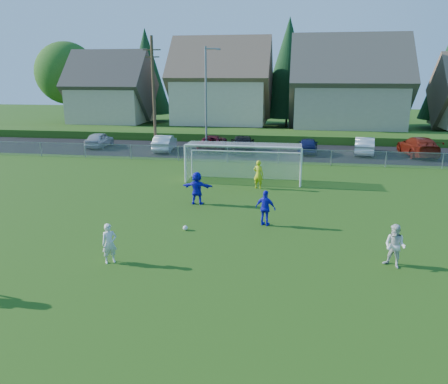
{
  "coord_description": "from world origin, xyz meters",
  "views": [
    {
      "loc": [
        3.18,
        -11.61,
        6.82
      ],
      "look_at": [
        0.0,
        8.0,
        1.4
      ],
      "focal_mm": 35.0,
      "sensor_mm": 36.0,
      "label": 1
    }
  ],
  "objects_px": {
    "player_white_b": "(395,246)",
    "car_d": "(243,144)",
    "player_white_a": "(109,243)",
    "car_f": "(364,146)",
    "car_b": "(165,143)",
    "car_c": "(213,143)",
    "goalkeeper": "(258,174)",
    "player_blue_b": "(197,188)",
    "player_blue_a": "(266,208)",
    "car_a": "(99,140)",
    "car_e": "(308,145)",
    "soccer_goal": "(244,156)",
    "car_g": "(418,146)",
    "soccer_ball": "(185,228)"
  },
  "relations": [
    {
      "from": "player_white_a",
      "to": "car_f",
      "type": "distance_m",
      "value": 27.95
    },
    {
      "from": "player_blue_a",
      "to": "car_c",
      "type": "distance_m",
      "value": 20.54
    },
    {
      "from": "car_b",
      "to": "soccer_goal",
      "type": "bearing_deg",
      "value": 123.67
    },
    {
      "from": "car_b",
      "to": "car_e",
      "type": "distance_m",
      "value": 12.8
    },
    {
      "from": "player_white_a",
      "to": "car_f",
      "type": "relative_size",
      "value": 0.34
    },
    {
      "from": "player_white_a",
      "to": "car_g",
      "type": "xyz_separation_m",
      "value": [
        17.03,
        24.87,
        0.05
      ]
    },
    {
      "from": "player_blue_b",
      "to": "car_e",
      "type": "relative_size",
      "value": 0.43
    },
    {
      "from": "player_blue_b",
      "to": "car_e",
      "type": "height_order",
      "value": "player_blue_b"
    },
    {
      "from": "soccer_ball",
      "to": "car_c",
      "type": "xyz_separation_m",
      "value": [
        -2.68,
        20.84,
        0.59
      ]
    },
    {
      "from": "player_white_b",
      "to": "car_f",
      "type": "bearing_deg",
      "value": 120.65
    },
    {
      "from": "car_b",
      "to": "car_c",
      "type": "xyz_separation_m",
      "value": [
        4.23,
        0.93,
        -0.02
      ]
    },
    {
      "from": "car_a",
      "to": "car_d",
      "type": "xyz_separation_m",
      "value": [
        13.83,
        -0.65,
        0.05
      ]
    },
    {
      "from": "player_white_b",
      "to": "car_b",
      "type": "xyz_separation_m",
      "value": [
        -15.32,
        22.42,
        -0.08
      ]
    },
    {
      "from": "car_c",
      "to": "car_g",
      "type": "xyz_separation_m",
      "value": [
        17.8,
        0.23,
        0.11
      ]
    },
    {
      "from": "soccer_goal",
      "to": "player_blue_a",
      "type": "bearing_deg",
      "value": -76.69
    },
    {
      "from": "car_a",
      "to": "player_blue_a",
      "type": "bearing_deg",
      "value": 128.26
    },
    {
      "from": "soccer_ball",
      "to": "car_a",
      "type": "xyz_separation_m",
      "value": [
        -13.68,
        20.96,
        0.59
      ]
    },
    {
      "from": "soccer_ball",
      "to": "player_white_a",
      "type": "distance_m",
      "value": 4.3
    },
    {
      "from": "soccer_ball",
      "to": "player_blue_b",
      "type": "height_order",
      "value": "player_blue_b"
    },
    {
      "from": "car_f",
      "to": "car_g",
      "type": "height_order",
      "value": "car_g"
    },
    {
      "from": "car_b",
      "to": "car_e",
      "type": "xyz_separation_m",
      "value": [
        12.77,
        0.85,
        -0.03
      ]
    },
    {
      "from": "player_blue_a",
      "to": "car_a",
      "type": "relative_size",
      "value": 0.4
    },
    {
      "from": "player_blue_b",
      "to": "car_b",
      "type": "distance_m",
      "value": 17.11
    },
    {
      "from": "car_g",
      "to": "player_white_a",
      "type": "bearing_deg",
      "value": 51.06
    },
    {
      "from": "player_blue_b",
      "to": "car_b",
      "type": "bearing_deg",
      "value": -66.84
    },
    {
      "from": "soccer_ball",
      "to": "player_white_a",
      "type": "xyz_separation_m",
      "value": [
        -1.9,
        -3.81,
        0.65
      ]
    },
    {
      "from": "player_white_a",
      "to": "player_white_b",
      "type": "xyz_separation_m",
      "value": [
        10.32,
        1.29,
        0.05
      ]
    },
    {
      "from": "player_white_a",
      "to": "car_f",
      "type": "bearing_deg",
      "value": 25.31
    },
    {
      "from": "player_white_b",
      "to": "car_g",
      "type": "distance_m",
      "value": 24.52
    },
    {
      "from": "player_blue_a",
      "to": "car_a",
      "type": "height_order",
      "value": "player_blue_a"
    },
    {
      "from": "player_white_b",
      "to": "car_e",
      "type": "height_order",
      "value": "player_white_b"
    },
    {
      "from": "car_d",
      "to": "player_blue_b",
      "type": "bearing_deg",
      "value": 80.4
    },
    {
      "from": "player_white_b",
      "to": "car_d",
      "type": "distance_m",
      "value": 24.28
    },
    {
      "from": "player_blue_a",
      "to": "car_g",
      "type": "height_order",
      "value": "player_blue_a"
    },
    {
      "from": "player_white_b",
      "to": "car_g",
      "type": "height_order",
      "value": "car_g"
    },
    {
      "from": "player_white_b",
      "to": "goalkeeper",
      "type": "xyz_separation_m",
      "value": [
        -5.81,
        10.44,
        0.07
      ]
    },
    {
      "from": "player_white_b",
      "to": "car_d",
      "type": "relative_size",
      "value": 0.31
    },
    {
      "from": "car_c",
      "to": "soccer_goal",
      "type": "height_order",
      "value": "soccer_goal"
    },
    {
      "from": "car_c",
      "to": "soccer_goal",
      "type": "relative_size",
      "value": 0.68
    },
    {
      "from": "car_f",
      "to": "soccer_goal",
      "type": "bearing_deg",
      "value": 58.8
    },
    {
      "from": "soccer_ball",
      "to": "car_a",
      "type": "relative_size",
      "value": 0.05
    },
    {
      "from": "player_blue_b",
      "to": "car_a",
      "type": "bearing_deg",
      "value": -51.03
    },
    {
      "from": "player_white_b",
      "to": "goalkeeper",
      "type": "height_order",
      "value": "goalkeeper"
    },
    {
      "from": "soccer_ball",
      "to": "player_white_a",
      "type": "relative_size",
      "value": 0.15
    },
    {
      "from": "player_blue_a",
      "to": "soccer_goal",
      "type": "height_order",
      "value": "soccer_goal"
    },
    {
      "from": "player_white_b",
      "to": "car_d",
      "type": "height_order",
      "value": "player_white_b"
    },
    {
      "from": "player_white_a",
      "to": "car_e",
      "type": "height_order",
      "value": "player_white_a"
    },
    {
      "from": "player_blue_b",
      "to": "car_g",
      "type": "distance_m",
      "value": 22.98
    },
    {
      "from": "player_blue_a",
      "to": "goalkeeper",
      "type": "height_order",
      "value": "goalkeeper"
    },
    {
      "from": "player_blue_b",
      "to": "player_white_b",
      "type": "bearing_deg",
      "value": 143.7
    }
  ]
}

